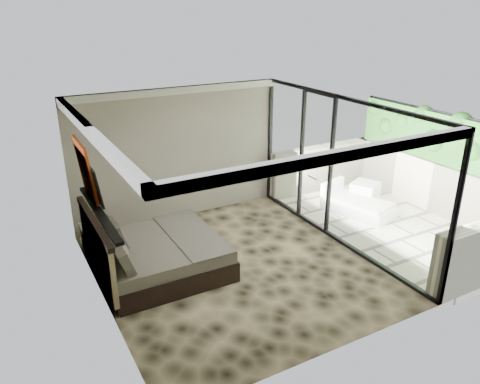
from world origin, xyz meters
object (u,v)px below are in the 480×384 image
bed (155,255)px  nightstand (97,238)px  ottoman (365,194)px  lounger (356,205)px  table_lamp (92,207)px

bed → nightstand: size_ratio=4.00×
ottoman → nightstand: bearing=172.3°
ottoman → lounger: bearing=-153.4°
lounger → bed: bearing=168.0°
table_lamp → bed: bearing=-60.3°
nightstand → table_lamp: bearing=-174.9°
lounger → ottoman: bearing=11.6°
nightstand → table_lamp: 0.63m
bed → table_lamp: bearing=119.7°
bed → nightstand: bed is taller
nightstand → ottoman: (5.87, -0.80, 0.01)m
ottoman → lounger: lounger is taller
lounger → nightstand: bearing=154.3°
nightstand → ottoman: size_ratio=0.96×
lounger → table_lamp: bearing=154.5°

